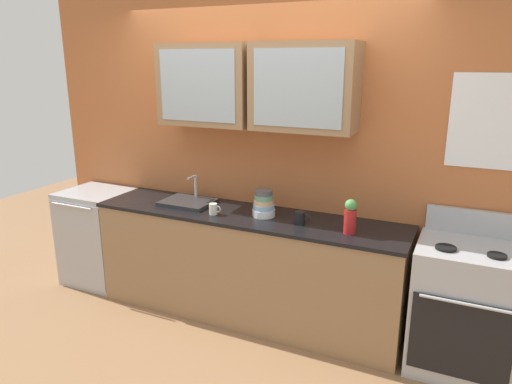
# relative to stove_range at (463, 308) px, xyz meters

# --- Properties ---
(ground_plane) EXTENTS (10.00, 10.00, 0.00)m
(ground_plane) POSITION_rel_stove_range_xyz_m (-1.65, 0.00, -0.46)
(ground_plane) COLOR #936B47
(back_wall_unit) EXTENTS (4.20, 0.41, 2.85)m
(back_wall_unit) POSITION_rel_stove_range_xyz_m (-1.64, 0.30, 1.06)
(back_wall_unit) COLOR #B76638
(back_wall_unit) RESTS_ON ground_plane
(counter) EXTENTS (2.57, 0.59, 0.90)m
(counter) POSITION_rel_stove_range_xyz_m (-1.65, 0.00, -0.01)
(counter) COLOR #93704C
(counter) RESTS_ON ground_plane
(stove_range) EXTENTS (0.66, 0.61, 1.08)m
(stove_range) POSITION_rel_stove_range_xyz_m (0.00, 0.00, 0.00)
(stove_range) COLOR #ADAFB5
(stove_range) RESTS_ON ground_plane
(sink_faucet) EXTENTS (0.43, 0.33, 0.22)m
(sink_faucet) POSITION_rel_stove_range_xyz_m (-2.21, 0.03, 0.46)
(sink_faucet) COLOR #2D2D30
(sink_faucet) RESTS_ON counter
(bowl_stack) EXTENTS (0.18, 0.18, 0.21)m
(bowl_stack) POSITION_rel_stove_range_xyz_m (-1.49, 0.01, 0.54)
(bowl_stack) COLOR white
(bowl_stack) RESTS_ON counter
(vase) EXTENTS (0.09, 0.09, 0.25)m
(vase) POSITION_rel_stove_range_xyz_m (-0.79, -0.08, 0.57)
(vase) COLOR #B21E1E
(vase) RESTS_ON counter
(cup_near_sink) EXTENTS (0.10, 0.07, 0.09)m
(cup_near_sink) POSITION_rel_stove_range_xyz_m (-1.87, -0.12, 0.49)
(cup_near_sink) COLOR silver
(cup_near_sink) RESTS_ON counter
(cup_near_bowls) EXTENTS (0.12, 0.08, 0.09)m
(cup_near_bowls) POSITION_rel_stove_range_xyz_m (-1.17, -0.04, 0.49)
(cup_near_bowls) COLOR black
(cup_near_bowls) RESTS_ON counter
(dishwasher) EXTENTS (0.61, 0.58, 0.90)m
(dishwasher) POSITION_rel_stove_range_xyz_m (-3.22, -0.00, -0.01)
(dishwasher) COLOR #ADAFB5
(dishwasher) RESTS_ON ground_plane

